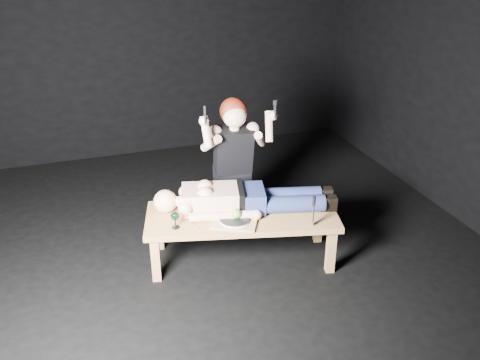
{
  "coord_description": "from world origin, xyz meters",
  "views": [
    {
      "loc": [
        -1.04,
        -3.92,
        2.66
      ],
      "look_at": [
        0.23,
        -0.18,
        0.75
      ],
      "focal_mm": 39.67,
      "sensor_mm": 36.0,
      "label": 1
    }
  ],
  "objects_px": {
    "table": "(242,237)",
    "carving_knife": "(313,211)",
    "goblet": "(175,220)",
    "kneeling_woman": "(231,161)",
    "serving_tray": "(235,222)",
    "lying_man": "(247,196)"
  },
  "relations": [
    {
      "from": "goblet",
      "to": "carving_knife",
      "type": "distance_m",
      "value": 1.11
    },
    {
      "from": "lying_man",
      "to": "serving_tray",
      "type": "relative_size",
      "value": 4.31
    },
    {
      "from": "lying_man",
      "to": "goblet",
      "type": "height_order",
      "value": "lying_man"
    },
    {
      "from": "goblet",
      "to": "serving_tray",
      "type": "bearing_deg",
      "value": -9.83
    },
    {
      "from": "serving_tray",
      "to": "goblet",
      "type": "height_order",
      "value": "goblet"
    },
    {
      "from": "carving_knife",
      "to": "goblet",
      "type": "bearing_deg",
      "value": 177.3
    },
    {
      "from": "table",
      "to": "lying_man",
      "type": "xyz_separation_m",
      "value": [
        0.07,
        0.08,
        0.35
      ]
    },
    {
      "from": "table",
      "to": "goblet",
      "type": "relative_size",
      "value": 11.02
    },
    {
      "from": "lying_man",
      "to": "kneeling_woman",
      "type": "distance_m",
      "value": 0.52
    },
    {
      "from": "kneeling_woman",
      "to": "carving_knife",
      "type": "distance_m",
      "value": 1.02
    },
    {
      "from": "serving_tray",
      "to": "carving_knife",
      "type": "xyz_separation_m",
      "value": [
        0.59,
        -0.24,
        0.12
      ]
    },
    {
      "from": "kneeling_woman",
      "to": "serving_tray",
      "type": "bearing_deg",
      "value": -100.73
    },
    {
      "from": "table",
      "to": "lying_man",
      "type": "height_order",
      "value": "lying_man"
    },
    {
      "from": "kneeling_woman",
      "to": "lying_man",
      "type": "bearing_deg",
      "value": -88.0
    },
    {
      "from": "serving_tray",
      "to": "carving_knife",
      "type": "bearing_deg",
      "value": -21.78
    },
    {
      "from": "goblet",
      "to": "carving_knife",
      "type": "relative_size",
      "value": 0.55
    },
    {
      "from": "goblet",
      "to": "carving_knife",
      "type": "height_order",
      "value": "carving_knife"
    },
    {
      "from": "lying_man",
      "to": "carving_knife",
      "type": "bearing_deg",
      "value": -32.4
    },
    {
      "from": "lying_man",
      "to": "serving_tray",
      "type": "xyz_separation_m",
      "value": [
        -0.17,
        -0.2,
        -0.12
      ]
    },
    {
      "from": "table",
      "to": "carving_knife",
      "type": "xyz_separation_m",
      "value": [
        0.49,
        -0.36,
        0.36
      ]
    },
    {
      "from": "lying_man",
      "to": "goblet",
      "type": "bearing_deg",
      "value": -155.72
    },
    {
      "from": "kneeling_woman",
      "to": "carving_knife",
      "type": "relative_size",
      "value": 5.13
    }
  ]
}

